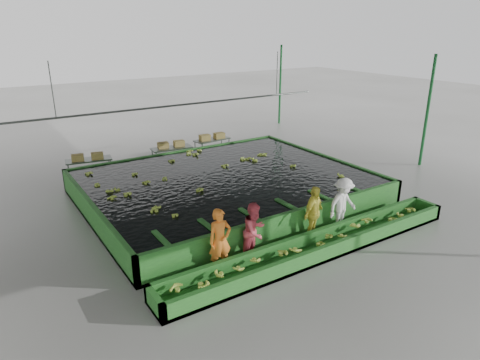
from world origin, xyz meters
TOP-DOWN VIEW (x-y plane):
  - ground at (0.00, 0.00)m, footprint 80.00×80.00m
  - shed_roof at (0.00, 0.00)m, footprint 20.00×22.00m
  - shed_posts at (0.00, 0.00)m, footprint 20.00×22.00m
  - flotation_tank at (0.00, 1.50)m, footprint 10.00×8.00m
  - tank_water at (0.00, 1.50)m, footprint 9.70×7.70m
  - sorting_trough at (0.00, -3.60)m, footprint 10.00×1.00m
  - cableway_rail at (0.00, 5.00)m, footprint 0.08×0.08m
  - rail_hanger_left at (-5.00, 5.00)m, footprint 0.04×0.04m
  - rail_hanger_right at (5.00, 5.00)m, footprint 0.04×0.04m
  - worker_a at (-2.76, -2.80)m, footprint 0.68×0.48m
  - worker_b at (-1.66, -2.80)m, footprint 0.98×0.88m
  - worker_c at (0.50, -2.80)m, footprint 1.08×0.72m
  - worker_d at (1.71, -2.80)m, footprint 1.14×0.69m
  - packing_table_left at (-3.73, 6.48)m, footprint 1.95×1.03m
  - packing_table_mid at (-0.02, 6.28)m, footprint 1.92×0.90m
  - packing_table_right at (2.35, 6.69)m, footprint 1.87×0.90m
  - box_stack_left at (-3.78, 6.39)m, footprint 1.31×0.61m
  - box_stack_mid at (-0.01, 6.34)m, footprint 1.27×0.50m
  - box_stack_right at (2.32, 6.63)m, footprint 1.32×0.41m
  - floating_bananas at (0.00, 2.30)m, footprint 8.88×6.06m
  - trough_bananas at (0.00, -3.60)m, footprint 9.28×0.62m

SIDE VIEW (x-z plane):
  - ground at x=0.00m, z-range 0.00..0.00m
  - sorting_trough at x=0.00m, z-range 0.00..0.50m
  - trough_bananas at x=0.00m, z-range 0.34..0.46m
  - packing_table_right at x=2.35m, z-range 0.00..0.82m
  - packing_table_left at x=-3.73m, z-range 0.00..0.84m
  - packing_table_mid at x=-0.02m, z-range 0.00..0.85m
  - flotation_tank at x=0.00m, z-range 0.00..0.90m
  - box_stack_right at x=2.32m, z-range 0.68..0.97m
  - worker_b at x=-1.66m, z-range 0.00..1.67m
  - box_stack_left at x=-3.78m, z-range 0.71..0.98m
  - box_stack_mid at x=-0.01m, z-range 0.71..0.98m
  - worker_c at x=0.50m, z-range 0.00..1.70m
  - tank_water at x=0.00m, z-range 0.85..0.85m
  - floating_bananas at x=0.00m, z-range 0.79..0.91m
  - worker_d at x=1.71m, z-range 0.00..1.72m
  - worker_a at x=-2.76m, z-range 0.00..1.75m
  - shed_posts at x=0.00m, z-range 0.00..5.00m
  - cableway_rail at x=0.00m, z-range -4.00..10.00m
  - rail_hanger_left at x=-5.00m, z-range 3.00..5.00m
  - rail_hanger_right at x=5.00m, z-range 3.00..5.00m
  - shed_roof at x=0.00m, z-range 4.98..5.02m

